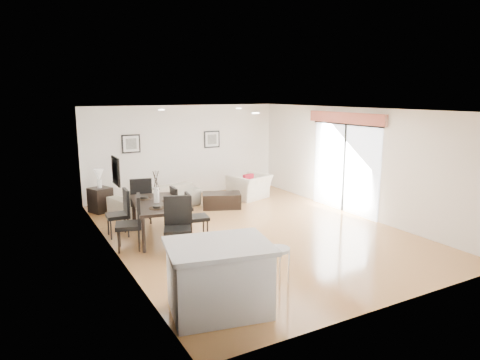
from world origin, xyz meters
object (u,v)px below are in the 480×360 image
dining_chair_wnear (133,219)px  side_table (100,200)px  dining_chair_wfar (122,210)px  kitchen_island (219,277)px  dining_chair_foot (141,198)px  dining_chair_efar (178,205)px  dining_chair_head (177,222)px  armchair (250,187)px  sofa (156,197)px  dining_chair_enear (193,213)px  dining_table (157,206)px  coffee_table (222,200)px  bar_stool (278,255)px

dining_chair_wnear → side_table: 3.14m
dining_chair_wfar → kitchen_island: dining_chair_wfar is taller
dining_chair_wfar → dining_chair_foot: 0.92m
dining_chair_efar → dining_chair_head: (-0.62, -1.59, 0.10)m
dining_chair_foot → side_table: bearing=-54.1°
dining_chair_wfar → side_table: 2.20m
armchair → dining_chair_efar: (-2.80, -1.58, 0.18)m
sofa → dining_chair_efar: size_ratio=2.49×
sofa → dining_chair_head: size_ratio=2.10×
armchair → side_table: armchair is taller
dining_chair_enear → armchair: bearing=-38.9°
dining_table → dining_chair_enear: dining_chair_enear is taller
dining_chair_wfar → coffee_table: dining_chair_wfar is taller
sofa → dining_chair_enear: 2.60m
coffee_table → sofa: bearing=-179.4°
kitchen_island → bar_stool: (0.99, -0.00, 0.15)m
dining_chair_efar → dining_chair_foot: 0.95m
dining_chair_enear → kitchen_island: 3.20m
dining_chair_enear → dining_chair_foot: bearing=32.7°
dining_table → dining_chair_wnear: dining_chair_wnear is taller
dining_chair_wnear → dining_chair_head: size_ratio=0.98×
dining_chair_foot → kitchen_island: (-0.23, -4.65, -0.11)m
kitchen_island → dining_chair_foot: bearing=98.7°
armchair → dining_chair_head: (-3.42, -3.17, 0.27)m
dining_chair_wfar → dining_chair_head: (0.68, -1.58, 0.05)m
armchair → dining_chair_head: size_ratio=0.97×
armchair → side_table: 4.17m
coffee_table → side_table: bearing=-178.7°
dining_chair_wfar → coffee_table: size_ratio=1.01×
sofa → dining_chair_wnear: size_ratio=2.15×
armchair → dining_chair_wnear: (-4.10, -2.52, 0.26)m
dining_chair_efar → dining_chair_wfar: bearing=92.0°
sofa → dining_table: bearing=58.3°
dining_chair_enear → bar_stool: (0.10, -3.08, 0.11)m
sofa → dining_chair_wfar: 2.14m
sofa → coffee_table: bearing=143.2°
dining_chair_efar → side_table: size_ratio=1.47×
dining_chair_wfar → dining_chair_enear: size_ratio=1.04×
armchair → dining_table: size_ratio=0.55×
armchair → coffee_table: bearing=5.8°
dining_chair_wnear → dining_table: bearing=142.5°
dining_chair_efar → side_table: 2.56m
dining_table → side_table: size_ratio=3.04×
sofa → dining_table: dining_table is taller
coffee_table → dining_chair_wfar: bearing=-137.8°
dining_chair_foot → coffee_table: bearing=-158.6°
dining_chair_wnear → sofa: bearing=169.3°
armchair → dining_chair_efar: size_ratio=1.15×
dining_chair_enear → side_table: (-1.32, 3.08, -0.23)m
sofa → dining_chair_wfar: size_ratio=2.30×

